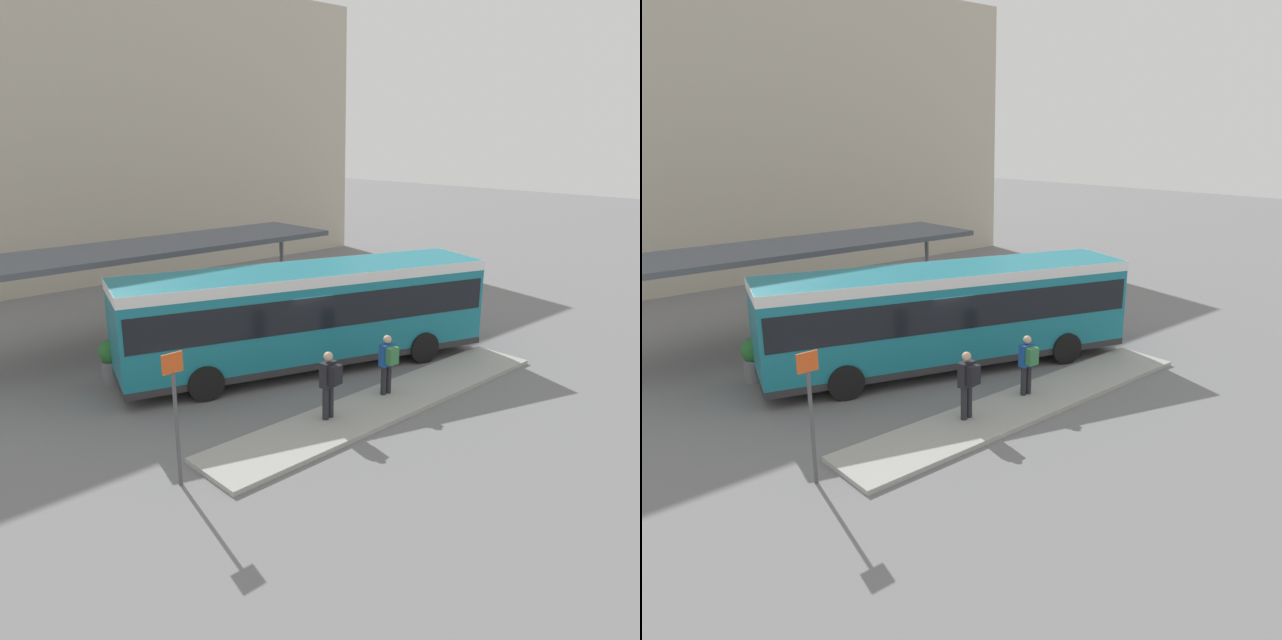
{
  "view_description": "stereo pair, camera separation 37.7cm",
  "coord_description": "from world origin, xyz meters",
  "views": [
    {
      "loc": [
        -11.6,
        -13.34,
        6.76
      ],
      "look_at": [
        0.55,
        0.0,
        1.36
      ],
      "focal_mm": 35.0,
      "sensor_mm": 36.0,
      "label": 1
    },
    {
      "loc": [
        -11.32,
        -13.59,
        6.76
      ],
      "look_at": [
        0.55,
        0.0,
        1.36
      ],
      "focal_mm": 35.0,
      "sensor_mm": 36.0,
      "label": 2
    }
  ],
  "objects": [
    {
      "name": "ground_plane",
      "position": [
        0.0,
        0.0,
        0.0
      ],
      "size": [
        120.0,
        120.0,
        0.0
      ],
      "primitive_type": "plane",
      "color": "slate"
    },
    {
      "name": "curb_island",
      "position": [
        -0.29,
        -3.5,
        0.06
      ],
      "size": [
        10.88,
        1.8,
        0.12
      ],
      "color": "#9E9E99",
      "rests_on": "ground_plane"
    },
    {
      "name": "city_bus",
      "position": [
        0.01,
        -0.0,
        1.78
      ],
      "size": [
        11.22,
        5.61,
        3.03
      ],
      "rotation": [
        0.0,
        0.0,
        -0.3
      ],
      "color": "#197284",
      "rests_on": "ground_plane"
    },
    {
      "name": "pedestrian_waiting",
      "position": [
        0.03,
        -3.21,
        1.06
      ],
      "size": [
        0.42,
        0.44,
        1.63
      ],
      "rotation": [
        0.0,
        0.0,
        1.48
      ],
      "color": "#232328",
      "rests_on": "curb_island"
    },
    {
      "name": "pedestrian_companion",
      "position": [
        -2.12,
        -3.27,
        1.1
      ],
      "size": [
        0.44,
        0.47,
        1.71
      ],
      "rotation": [
        0.0,
        0.0,
        1.7
      ],
      "color": "#232328",
      "rests_on": "curb_island"
    },
    {
      "name": "bicycle_white",
      "position": [
        8.45,
        1.4,
        0.36
      ],
      "size": [
        0.48,
        1.67,
        0.72
      ],
      "rotation": [
        0.0,
        0.0,
        -1.67
      ],
      "color": "black",
      "rests_on": "ground_plane"
    },
    {
      "name": "bicycle_yellow",
      "position": [
        8.55,
        2.06,
        0.34
      ],
      "size": [
        0.48,
        1.56,
        0.68
      ],
      "rotation": [
        0.0,
        0.0,
        -1.71
      ],
      "color": "black",
      "rests_on": "ground_plane"
    },
    {
      "name": "bicycle_green",
      "position": [
        8.58,
        2.72,
        0.39
      ],
      "size": [
        0.48,
        1.79,
        0.77
      ],
      "rotation": [
        0.0,
        0.0,
        1.65
      ],
      "color": "black",
      "rests_on": "ground_plane"
    },
    {
      "name": "station_shelter",
      "position": [
        -2.0,
        5.48,
        3.14
      ],
      "size": [
        12.96,
        3.29,
        3.26
      ],
      "color": "#4C515B",
      "rests_on": "ground_plane"
    },
    {
      "name": "potted_planter_near_shelter",
      "position": [
        0.27,
        3.0,
        0.58
      ],
      "size": [
        0.77,
        0.77,
        1.13
      ],
      "color": "slate",
      "rests_on": "ground_plane"
    },
    {
      "name": "potted_planter_far_side",
      "position": [
        -4.83,
        2.8,
        0.67
      ],
      "size": [
        0.71,
        0.71,
        1.26
      ],
      "color": "slate",
      "rests_on": "ground_plane"
    },
    {
      "name": "platform_sign",
      "position": [
        -6.23,
        -3.29,
        1.56
      ],
      "size": [
        0.44,
        0.08,
        2.8
      ],
      "color": "#4C4C51",
      "rests_on": "ground_plane"
    },
    {
      "name": "station_building",
      "position": [
        3.32,
        22.16,
        6.84
      ],
      "size": [
        24.95,
        15.39,
        13.69
      ],
      "color": "#BCB29E",
      "rests_on": "ground_plane"
    }
  ]
}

